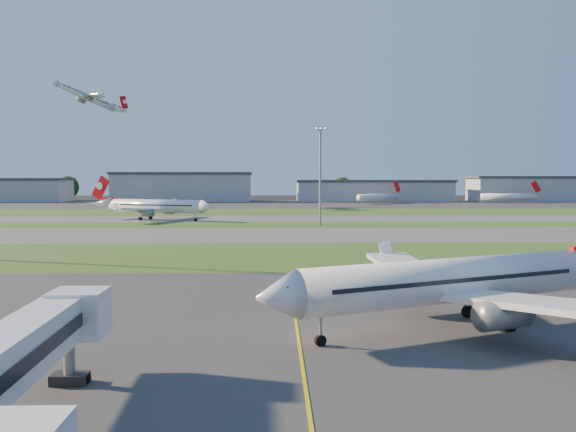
{
  "coord_description": "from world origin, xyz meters",
  "views": [
    {
      "loc": [
        3.17,
        -38.59,
        12.79
      ],
      "look_at": [
        5.1,
        44.25,
        7.0
      ],
      "focal_mm": 35.0,
      "sensor_mm": 36.0,
      "label": 1
    }
  ],
  "objects_px": {
    "airliner_parked": "(460,281)",
    "mini_jet_far": "(509,196)",
    "light_mast_centre": "(320,169)",
    "airliner_taxiing": "(155,206)",
    "mini_jet_near": "(379,197)"
  },
  "relations": [
    {
      "from": "airliner_taxiing",
      "to": "mini_jet_near",
      "type": "height_order",
      "value": "airliner_taxiing"
    },
    {
      "from": "airliner_taxiing",
      "to": "light_mast_centre",
      "type": "xyz_separation_m",
      "value": [
        47.26,
        -19.06,
        10.67
      ]
    },
    {
      "from": "airliner_taxiing",
      "to": "mini_jet_far",
      "type": "relative_size",
      "value": 1.26
    },
    {
      "from": "airliner_parked",
      "to": "light_mast_centre",
      "type": "relative_size",
      "value": 1.35
    },
    {
      "from": "mini_jet_near",
      "to": "light_mast_centre",
      "type": "height_order",
      "value": "light_mast_centre"
    },
    {
      "from": "mini_jet_far",
      "to": "light_mast_centre",
      "type": "distance_m",
      "value": 159.78
    },
    {
      "from": "mini_jet_near",
      "to": "light_mast_centre",
      "type": "bearing_deg",
      "value": -143.57
    },
    {
      "from": "mini_jet_far",
      "to": "light_mast_centre",
      "type": "bearing_deg",
      "value": -125.38
    },
    {
      "from": "airliner_parked",
      "to": "mini_jet_far",
      "type": "distance_m",
      "value": 243.45
    },
    {
      "from": "airliner_parked",
      "to": "airliner_taxiing",
      "type": "bearing_deg",
      "value": 91.28
    },
    {
      "from": "mini_jet_far",
      "to": "light_mast_centre",
      "type": "xyz_separation_m",
      "value": [
        -101.64,
        -122.74,
        11.53
      ]
    },
    {
      "from": "airliner_parked",
      "to": "mini_jet_far",
      "type": "xyz_separation_m",
      "value": [
        97.83,
        222.92,
        -0.75
      ]
    },
    {
      "from": "mini_jet_far",
      "to": "light_mast_centre",
      "type": "height_order",
      "value": "light_mast_centre"
    },
    {
      "from": "mini_jet_far",
      "to": "airliner_taxiing",
      "type": "bearing_deg",
      "value": -140.9
    },
    {
      "from": "airliner_taxiing",
      "to": "mini_jet_near",
      "type": "bearing_deg",
      "value": -109.89
    }
  ]
}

